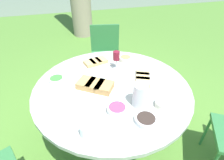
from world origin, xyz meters
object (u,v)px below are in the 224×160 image
Objects in this scene: chair_near_left at (105,50)px; wine_glass at (116,56)px; dining_table at (112,93)px; water_pitcher at (140,95)px.

chair_near_left is 4.56× the size of wine_glass.
dining_table is at bearing -101.46° from chair_near_left.
chair_near_left is at bearing 78.54° from dining_table.
dining_table is 1.59× the size of chair_near_left.
dining_table is 7.16× the size of water_pitcher.
chair_near_left is at bearing 82.78° from wine_glass.
chair_near_left is at bearing 85.92° from water_pitcher.
wine_glass is (-0.12, -0.92, 0.37)m from chair_near_left.
water_pitcher is (0.13, -0.30, 0.19)m from dining_table.
water_pitcher is (-0.11, -1.49, 0.33)m from chair_near_left.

